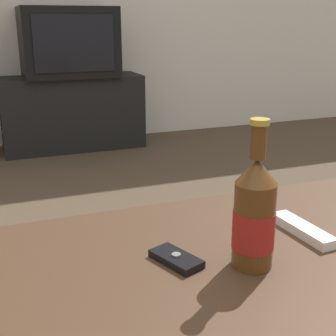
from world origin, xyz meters
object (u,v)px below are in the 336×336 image
object	(u,v)px
cell_phone	(176,259)
television	(68,42)
beer_bottle	(254,216)
remote_control	(303,230)
tv_stand	(73,113)

from	to	relation	value
cell_phone	television	bearing A→B (deg)	63.49
beer_bottle	remote_control	world-z (taller)	beer_bottle
television	beer_bottle	size ratio (longest dim) A/B	2.40
tv_stand	beer_bottle	distance (m)	2.78
television	tv_stand	bearing A→B (deg)	90.00
tv_stand	beer_bottle	world-z (taller)	beer_bottle
cell_phone	remote_control	bearing A→B (deg)	-17.56
television	cell_phone	size ratio (longest dim) A/B	5.75
remote_control	television	bearing A→B (deg)	86.67
tv_stand	cell_phone	bearing A→B (deg)	-95.91
tv_stand	beer_bottle	bearing A→B (deg)	-93.26
beer_bottle	tv_stand	bearing A→B (deg)	86.74
beer_bottle	cell_phone	distance (m)	0.16
remote_control	tv_stand	bearing A→B (deg)	86.67
television	remote_control	world-z (taller)	television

